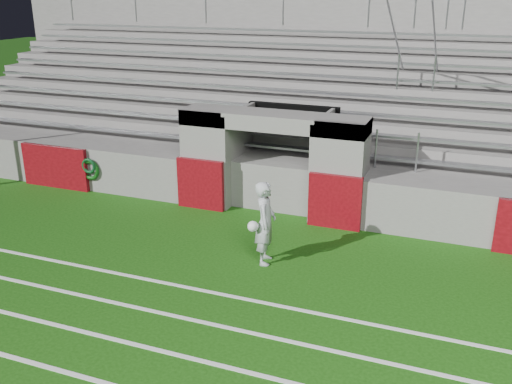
% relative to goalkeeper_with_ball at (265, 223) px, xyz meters
% --- Properties ---
extents(ground, '(90.00, 90.00, 0.00)m').
position_rel_goalkeeper_with_ball_xyz_m(ground, '(-0.87, -0.60, -0.90)').
color(ground, '#15460B').
rests_on(ground, ground).
extents(stadium_structure, '(26.00, 8.48, 5.42)m').
position_rel_goalkeeper_with_ball_xyz_m(stadium_structure, '(-0.87, 7.37, 0.59)').
color(stadium_structure, slate).
rests_on(stadium_structure, ground).
extents(goalkeeper_with_ball, '(0.59, 0.74, 1.81)m').
position_rel_goalkeeper_with_ball_xyz_m(goalkeeper_with_ball, '(0.00, 0.00, 0.00)').
color(goalkeeper_with_ball, '#B2B7BD').
rests_on(goalkeeper_with_ball, ground).
extents(hose_coil, '(0.60, 0.15, 0.66)m').
position_rel_goalkeeper_with_ball_xyz_m(hose_coil, '(-6.15, 2.34, -0.19)').
color(hose_coil, '#0D410F').
rests_on(hose_coil, ground).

